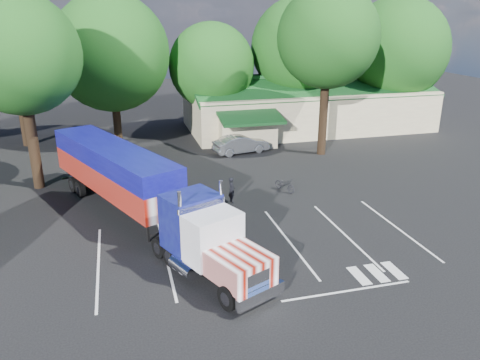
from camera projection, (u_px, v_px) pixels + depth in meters
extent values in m
plane|color=black|center=(207.00, 205.00, 29.13)|extent=(120.00, 120.00, 0.00)
cube|color=beige|center=(306.00, 108.00, 48.21)|extent=(24.00, 11.00, 4.00)
cube|color=#14481D|center=(317.00, 87.00, 45.18)|extent=(24.20, 6.25, 2.10)
cube|color=#14481D|center=(299.00, 81.00, 49.55)|extent=(24.20, 6.25, 2.10)
cube|color=beige|center=(247.00, 131.00, 41.30)|extent=(5.00, 2.50, 2.80)
cube|color=#14481D|center=(251.00, 118.00, 39.61)|extent=(5.40, 3.19, 0.80)
cylinder|color=black|center=(24.00, 124.00, 41.52)|extent=(0.70, 0.70, 4.00)
sphere|color=#164D16|center=(15.00, 64.00, 39.79)|extent=(8.40, 8.40, 8.40)
cylinder|color=black|center=(117.00, 121.00, 41.95)|extent=(0.70, 0.70, 4.30)
sphere|color=#164D16|center=(111.00, 53.00, 39.96)|extent=(10.00, 10.00, 10.00)
cylinder|color=black|center=(212.00, 116.00, 45.41)|extent=(0.70, 0.70, 3.60)
sphere|color=#164D16|center=(211.00, 66.00, 43.80)|extent=(8.00, 8.00, 8.00)
cylinder|color=black|center=(297.00, 106.00, 47.89)|extent=(0.70, 0.70, 4.50)
sphere|color=#164D16|center=(300.00, 47.00, 45.91)|extent=(9.60, 9.60, 9.60)
cylinder|color=black|center=(390.00, 107.00, 49.30)|extent=(0.70, 0.70, 3.90)
sphere|color=#164D16|center=(396.00, 49.00, 47.33)|extent=(10.40, 10.40, 10.40)
cylinder|color=black|center=(33.00, 145.00, 31.05)|extent=(0.70, 0.70, 6.00)
sphere|color=#164D16|center=(19.00, 54.00, 29.08)|extent=(7.60, 7.60, 7.60)
cylinder|color=black|center=(323.00, 116.00, 38.54)|extent=(0.70, 0.70, 6.50)
sphere|color=#164D16|center=(328.00, 37.00, 36.43)|extent=(8.00, 8.00, 8.00)
cube|color=black|center=(209.00, 259.00, 21.26)|extent=(3.61, 6.53, 0.24)
cube|color=white|center=(261.00, 296.00, 18.65)|extent=(2.29, 1.20, 0.53)
cube|color=white|center=(258.00, 281.00, 18.60)|extent=(1.10, 0.57, 0.86)
cube|color=white|center=(240.00, 266.00, 19.34)|extent=(2.95, 3.00, 1.10)
cube|color=silver|center=(213.00, 237.00, 20.56)|extent=(2.82, 2.38, 2.21)
cube|color=black|center=(221.00, 232.00, 19.94)|extent=(2.05, 0.97, 0.96)
cube|color=white|center=(202.00, 205.00, 20.73)|extent=(2.32, 1.10, 0.24)
cube|color=#0C0C56|center=(191.00, 220.00, 21.76)|extent=(2.97, 2.73, 2.59)
cylinder|color=white|center=(181.00, 227.00, 20.36)|extent=(0.23, 0.23, 3.26)
cylinder|color=white|center=(221.00, 214.00, 21.66)|extent=(0.23, 0.23, 3.26)
cylinder|color=white|center=(183.00, 267.00, 20.56)|extent=(1.20, 1.66, 0.63)
cylinder|color=white|center=(230.00, 250.00, 22.09)|extent=(1.20, 1.66, 0.63)
cube|color=silver|center=(114.00, 176.00, 27.91)|extent=(7.29, 12.24, 1.44)
cube|color=#0C0A63|center=(112.00, 156.00, 27.47)|extent=(7.29, 12.24, 1.15)
cube|color=black|center=(90.00, 179.00, 31.29)|extent=(2.42, 3.54, 0.34)
cube|color=black|center=(148.00, 230.00, 24.18)|extent=(0.15, 0.15, 1.34)
cube|color=black|center=(170.00, 223.00, 24.98)|extent=(0.15, 0.15, 1.34)
cube|color=white|center=(79.00, 176.00, 33.03)|extent=(2.15, 1.04, 0.12)
cylinder|color=black|center=(228.00, 298.00, 18.69)|extent=(0.74, 1.10, 1.06)
cylinder|color=black|center=(266.00, 281.00, 19.88)|extent=(0.74, 1.10, 1.06)
cylinder|color=black|center=(171.00, 256.00, 21.92)|extent=(0.74, 1.10, 1.06)
cylinder|color=black|center=(206.00, 243.00, 23.11)|extent=(0.74, 1.10, 1.06)
cylinder|color=black|center=(160.00, 248.00, 22.70)|extent=(0.74, 1.10, 1.06)
cylinder|color=black|center=(194.00, 236.00, 23.89)|extent=(0.74, 1.10, 1.06)
cylinder|color=black|center=(80.00, 189.00, 30.22)|extent=(0.74, 1.10, 1.06)
cylinder|color=black|center=(110.00, 182.00, 31.42)|extent=(0.74, 1.10, 1.06)
cylinder|color=black|center=(74.00, 184.00, 31.07)|extent=(0.74, 1.10, 1.06)
cylinder|color=black|center=(103.00, 178.00, 32.26)|extent=(0.74, 1.10, 1.06)
imported|color=black|center=(232.00, 190.00, 29.24)|extent=(0.45, 0.63, 1.65)
imported|color=black|center=(285.00, 184.00, 31.21)|extent=(1.32, 1.89, 0.94)
imported|color=#9A9DA1|center=(241.00, 144.00, 39.63)|extent=(4.99, 2.57, 1.57)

